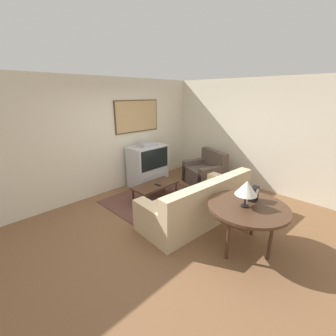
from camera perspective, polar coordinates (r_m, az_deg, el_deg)
ground_plane at (r=4.51m, az=1.89°, el=-12.77°), size 12.00×12.00×0.00m
wall_back at (r=5.61m, az=-14.18°, el=7.86°), size 12.00×0.10×2.70m
wall_right at (r=6.14m, az=19.10°, el=8.21°), size 0.06×12.00×2.70m
area_rug at (r=5.27m, az=-2.93°, el=-7.79°), size 2.11×1.71×0.01m
tv at (r=5.91m, az=-5.15°, el=0.72°), size 0.97×0.59×1.15m
couch at (r=4.39m, az=7.61°, el=-9.30°), size 2.32×1.10×0.87m
armchair at (r=6.12m, az=9.41°, el=-1.23°), size 1.07×1.15×0.89m
coffee_table at (r=5.11m, az=-3.23°, el=-4.56°), size 1.06×0.51×0.38m
console_table at (r=3.63m, az=19.62°, el=-9.88°), size 1.19×1.19×0.74m
table_lamp at (r=3.44m, az=19.32°, el=-4.87°), size 0.32×0.32×0.41m
mantel_clock at (r=3.75m, az=20.97°, el=-6.10°), size 0.17×0.10×0.23m
remote at (r=5.03m, az=-2.55°, el=-4.32°), size 0.07×0.17×0.02m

